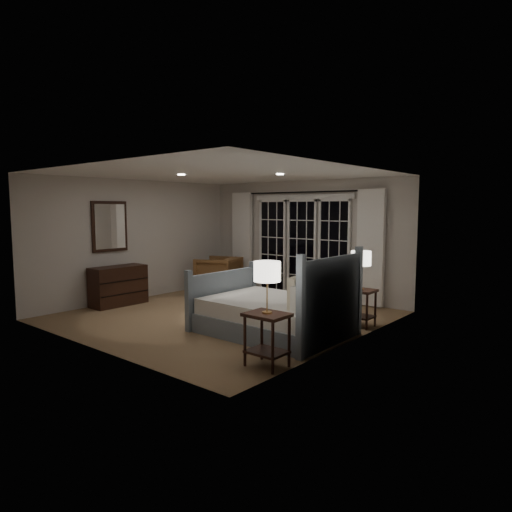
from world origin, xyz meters
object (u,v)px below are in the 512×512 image
Objects in this scene: armchair at (218,274)px; dresser at (118,286)px; nightstand_right at (360,302)px; nightstand_left at (267,331)px; lamp_right at (361,259)px; lamp_left at (267,272)px; bed at (276,313)px.

dresser is at bearing -30.87° from armchair.
nightstand_left is at bearing -89.58° from nightstand_right.
lamp_right is at bearing 19.35° from dresser.
armchair is 2.36m from dresser.
dresser reaches higher than nightstand_right.
lamp_left is at bearing -90.00° from nightstand_left.
armchair is (-3.96, 3.19, -0.03)m from nightstand_left.
nightstand_right is (0.78, 1.21, 0.08)m from bed.
lamp_left reaches higher than armchair.
lamp_right is (-0.02, 2.44, 0.67)m from nightstand_left.
nightstand_left is 4.54m from dresser.
bed is 1.69m from lamp_left.
dresser is (-4.43, -1.56, -0.72)m from lamp_right.
lamp_left is 2.44m from lamp_right.
lamp_right reaches higher than dresser.
dresser is (-4.45, 0.88, -0.05)m from nightstand_left.
bed is 3.44× the size of lamp_left.
nightstand_left is at bearing 32.31° from armchair.
dresser is at bearing 168.80° from nightstand_left.
nightstand_left is at bearing -56.81° from bed.
dresser is at bearing -160.65° from lamp_right.
lamp_left is at bearing 32.31° from armchair.
nightstand_right is at bearing 57.10° from bed.
nightstand_left is at bearing -11.20° from dresser.
nightstand_right is 0.99× the size of lamp_right.
bed is 2.42× the size of armchair.
dresser is at bearing -160.65° from nightstand_right.
armchair is at bearing 169.19° from nightstand_right.
lamp_right is at bearing 60.37° from armchair.
lamp_right is at bearing 14.04° from nightstand_right.
bed is at bearing -122.90° from nightstand_right.
lamp_right is 0.57× the size of dresser.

